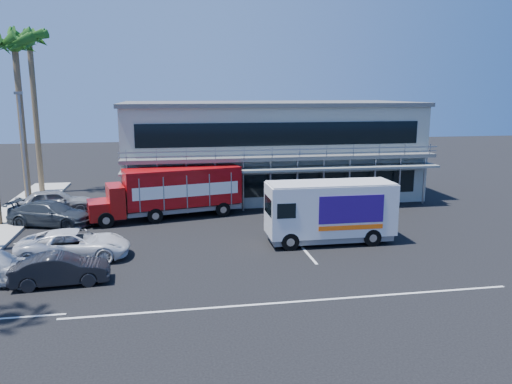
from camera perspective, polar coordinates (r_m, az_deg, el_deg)
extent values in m
plane|color=black|center=(25.58, 1.35, -7.05)|extent=(120.00, 120.00, 0.00)
cube|color=#9DA395|center=(39.82, 1.40, 4.79)|extent=(22.00, 10.00, 7.00)
cube|color=#515454|center=(39.56, 1.43, 10.05)|extent=(22.40, 10.40, 0.30)
cube|color=#515454|center=(34.38, 3.23, 3.89)|extent=(22.00, 1.20, 0.25)
cube|color=gray|center=(33.78, 3.46, 4.61)|extent=(22.00, 0.08, 0.90)
cube|color=slate|center=(34.19, 3.33, 2.66)|extent=(22.00, 1.80, 0.15)
cube|color=black|center=(35.25, 2.98, 0.79)|extent=(20.00, 0.06, 1.60)
cube|color=black|center=(34.77, 3.05, 6.63)|extent=(20.00, 0.06, 1.60)
cylinder|color=brown|center=(38.19, -25.14, 6.45)|extent=(0.44, 0.44, 11.00)
sphere|color=#144213|center=(38.22, -25.89, 14.98)|extent=(1.10, 1.10, 1.10)
cylinder|color=brown|center=(43.58, -23.85, 7.71)|extent=(0.44, 0.44, 12.00)
sphere|color=#144213|center=(43.72, -24.53, 15.82)|extent=(1.10, 1.10, 1.10)
cylinder|color=gray|center=(36.27, -24.98, 3.87)|extent=(0.14, 0.14, 8.00)
cube|color=gray|center=(36.04, -25.52, 10.18)|extent=(0.50, 0.25, 0.18)
cube|color=#960D0C|center=(32.26, -17.50, -1.96)|extent=(1.72, 2.32, 1.11)
cube|color=#960D0C|center=(32.25, -15.75, -0.94)|extent=(1.40, 2.46, 1.95)
cube|color=black|center=(32.13, -15.80, 0.03)|extent=(0.47, 1.93, 0.65)
cube|color=#A50A10|center=(32.86, -8.41, 0.67)|extent=(7.74, 3.86, 2.41)
cube|color=slate|center=(33.15, -8.34, -1.77)|extent=(7.67, 3.52, 0.28)
cube|color=white|center=(31.76, -7.89, 0.14)|extent=(6.67, 1.50, 0.79)
cube|color=white|center=(33.99, -8.89, 0.86)|extent=(6.67, 1.50, 0.79)
cylinder|color=black|center=(31.40, -16.77, -3.11)|extent=(1.00, 0.48, 0.96)
cylinder|color=black|center=(33.38, -17.13, -2.29)|extent=(1.00, 0.48, 0.96)
cylinder|color=black|center=(31.79, -11.45, -2.67)|extent=(1.00, 0.48, 0.96)
cylinder|color=black|center=(33.74, -12.12, -1.88)|extent=(1.00, 0.48, 0.96)
cylinder|color=black|center=(32.88, -3.82, -2.00)|extent=(1.00, 0.48, 0.96)
cylinder|color=black|center=(34.77, -4.89, -1.27)|extent=(1.00, 0.48, 0.96)
cube|color=silver|center=(27.22, 8.46, -1.87)|extent=(6.85, 2.39, 2.73)
cube|color=slate|center=(27.61, 8.36, -4.92)|extent=(6.57, 2.16, 0.34)
cube|color=black|center=(26.32, 1.42, -1.55)|extent=(0.07, 1.92, 0.93)
cube|color=silver|center=(26.94, 8.54, 1.02)|extent=(6.71, 2.34, 0.08)
cube|color=#260B64|center=(26.34, 10.87, -1.96)|extent=(3.51, 0.06, 1.46)
cube|color=#260B64|center=(28.52, 9.23, -0.88)|extent=(3.51, 0.06, 1.46)
cube|color=#F2590C|center=(26.58, 10.80, -4.01)|extent=(3.51, 0.05, 0.24)
cylinder|color=black|center=(25.99, 3.92, -5.69)|extent=(0.94, 0.29, 0.94)
cylinder|color=black|center=(27.92, 2.93, -4.46)|extent=(0.94, 0.29, 0.94)
cylinder|color=black|center=(27.35, 13.14, -5.09)|extent=(0.94, 0.29, 0.94)
cylinder|color=black|center=(29.19, 11.59, -3.97)|extent=(0.94, 0.29, 0.94)
imported|color=black|center=(23.04, -21.42, -8.24)|extent=(4.13, 1.73, 1.33)
imported|color=silver|center=(26.10, -20.04, -5.69)|extent=(5.32, 2.50, 1.47)
imported|color=#272E34|center=(33.05, -22.42, -2.31)|extent=(5.58, 3.66, 1.50)
imported|color=gray|center=(36.17, -22.04, -1.00)|extent=(5.20, 2.82, 1.68)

